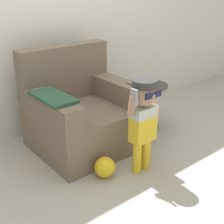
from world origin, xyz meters
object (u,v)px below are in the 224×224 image
object	(u,v)px
side_table	(148,102)
armchair	(82,114)
person_child	(144,112)
toy_ball	(105,167)

from	to	relation	value
side_table	armchair	bearing A→B (deg)	169.76
armchair	person_child	distance (m)	0.78
side_table	toy_ball	world-z (taller)	side_table
toy_ball	person_child	bearing A→B (deg)	-21.78
armchair	toy_ball	size ratio (longest dim) A/B	5.45
person_child	toy_ball	bearing A→B (deg)	158.22
side_table	person_child	bearing A→B (deg)	-138.48
armchair	side_table	bearing A→B (deg)	-10.24
person_child	side_table	bearing A→B (deg)	41.52
armchair	side_table	distance (m)	0.82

